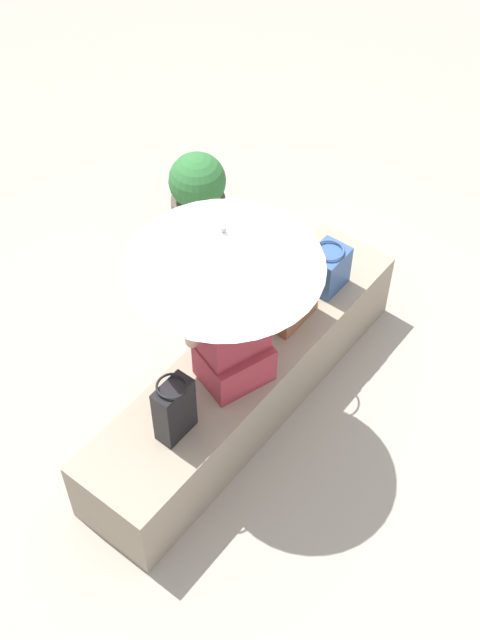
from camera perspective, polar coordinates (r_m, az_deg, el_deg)
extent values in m
plane|color=#9E9384|center=(4.79, 0.35, -5.67)|extent=(14.00, 14.00, 0.00)
cube|color=gray|center=(4.61, 0.37, -4.04)|extent=(2.22, 0.52, 0.45)
cube|color=#992D38|center=(4.26, -0.39, -2.89)|extent=(0.41, 0.37, 0.22)
cube|color=#992D38|center=(3.99, -0.42, 0.25)|extent=(0.37, 0.29, 0.48)
sphere|color=tan|center=(3.75, -0.45, 3.71)|extent=(0.20, 0.20, 0.20)
cylinder|color=tan|center=(3.91, -2.88, -0.73)|extent=(0.13, 0.21, 0.32)
cylinder|color=tan|center=(4.05, 1.95, 1.63)|extent=(0.13, 0.21, 0.32)
cylinder|color=#B7B7BC|center=(4.01, -1.03, 0.98)|extent=(0.02, 0.02, 0.97)
cone|color=silver|center=(3.74, -1.11, 4.91)|extent=(0.94, 0.94, 0.21)
sphere|color=#B7B7BC|center=(3.65, -1.14, 6.28)|extent=(0.03, 0.03, 0.03)
cube|color=#335184|center=(4.71, 6.00, 3.51)|extent=(0.22, 0.18, 0.25)
torus|color=#335184|center=(4.61, 6.14, 4.76)|extent=(0.17, 0.17, 0.01)
cube|color=black|center=(4.01, -4.51, -6.15)|extent=(0.20, 0.11, 0.35)
torus|color=black|center=(3.86, -4.67, -4.53)|extent=(0.15, 0.15, 0.01)
cube|color=brown|center=(4.49, 3.81, 1.30)|extent=(0.30, 0.11, 0.30)
torus|color=brown|center=(4.37, 3.91, 2.77)|extent=(0.22, 0.22, 0.01)
cylinder|color=brown|center=(5.63, -2.82, 7.04)|extent=(0.36, 0.36, 0.32)
sphere|color=#2D6B33|center=(5.43, -2.95, 9.50)|extent=(0.37, 0.37, 0.37)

